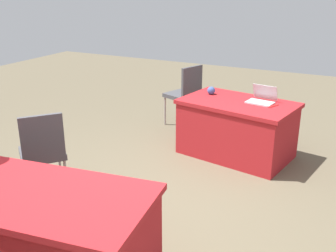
{
  "coord_description": "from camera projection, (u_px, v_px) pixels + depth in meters",
  "views": [
    {
      "loc": [
        -1.69,
        3.02,
        2.16
      ],
      "look_at": [
        -0.12,
        -0.08,
        0.9
      ],
      "focal_mm": 42.78,
      "sensor_mm": 36.0,
      "label": 1
    }
  ],
  "objects": [
    {
      "name": "chair_near_front",
      "position": [
        186.0,
        92.0,
        6.16
      ],
      "size": [
        0.56,
        0.56,
        0.97
      ],
      "rotation": [
        0.0,
        0.0,
        4.38
      ],
      "color": "#9E9993",
      "rests_on": "ground"
    },
    {
      "name": "table_foreground",
      "position": [
        237.0,
        128.0,
        5.17
      ],
      "size": [
        1.53,
        1.09,
        0.73
      ],
      "rotation": [
        0.0,
        0.0,
        -0.18
      ],
      "color": "#AD1E23",
      "rests_on": "ground"
    },
    {
      "name": "table_mid_left",
      "position": [
        37.0,
        234.0,
        3.01
      ],
      "size": [
        1.88,
        1.12,
        0.73
      ],
      "rotation": [
        0.0,
        0.0,
        0.14
      ],
      "color": "#AD1E23",
      "rests_on": "ground"
    },
    {
      "name": "laptop_silver",
      "position": [
        262.0,
        99.0,
        5.0
      ],
      "size": [
        0.36,
        0.33,
        0.21
      ],
      "rotation": [
        0.0,
        0.0,
        -0.15
      ],
      "color": "silver",
      "rests_on": "table_foreground"
    },
    {
      "name": "scissors_red",
      "position": [
        273.0,
        106.0,
        4.86
      ],
      "size": [
        0.1,
        0.18,
        0.01
      ],
      "primitive_type": "cube",
      "rotation": [
        0.0,
        0.0,
        1.16
      ],
      "color": "red",
      "rests_on": "table_foreground"
    },
    {
      "name": "yarn_ball",
      "position": [
        211.0,
        90.0,
        5.35
      ],
      "size": [
        0.1,
        0.1,
        0.1
      ],
      "primitive_type": "sphere",
      "color": "#3F5999",
      "rests_on": "table_foreground"
    },
    {
      "name": "ground_plane",
      "position": [
        154.0,
        211.0,
        3.99
      ],
      "size": [
        14.4,
        14.4,
        0.0
      ],
      "primitive_type": "plane",
      "color": "brown"
    },
    {
      "name": "chair_tucked_left",
      "position": [
        43.0,
        149.0,
        4.1
      ],
      "size": [
        0.62,
        0.62,
        0.95
      ],
      "rotation": [
        0.0,
        0.0,
        4.02
      ],
      "color": "#9E9993",
      "rests_on": "ground"
    }
  ]
}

